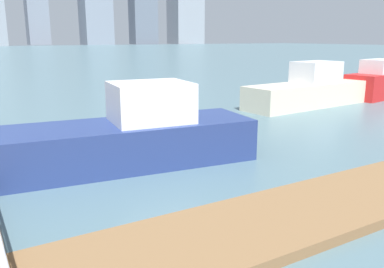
{
  "coord_description": "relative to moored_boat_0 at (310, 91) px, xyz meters",
  "views": [
    {
      "loc": [
        -3.3,
        7.31,
        3.1
      ],
      "look_at": [
        1.41,
        15.29,
        0.86
      ],
      "focal_mm": 37.53,
      "sensor_mm": 36.0,
      "label": 1
    }
  ],
  "objects": [
    {
      "name": "ground_plane",
      "position": [
        -10.71,
        -0.36,
        -0.71
      ],
      "size": [
        300.0,
        300.0,
        0.0
      ],
      "primitive_type": "plane",
      "color": "slate"
    },
    {
      "name": "skyline_tower_6",
      "position": [
        82.61,
        156.82,
        19.06
      ],
      "size": [
        14.38,
        14.71,
        39.53
      ],
      "primitive_type": "cube",
      "rotation": [
        0.0,
        0.0,
        -0.08
      ],
      "color": "#8C939E",
      "rests_on": "ground_plane"
    },
    {
      "name": "floating_dock",
      "position": [
        -8.22,
        -8.43,
        -0.62
      ],
      "size": [
        11.98,
        2.0,
        0.18
      ],
      "primitive_type": "cube",
      "color": "olive",
      "rests_on": "ground_plane"
    },
    {
      "name": "dock_piling_0",
      "position": [
        -9.75,
        -3.32,
        0.2
      ],
      "size": [
        0.35,
        0.35,
        1.81
      ],
      "primitive_type": "cylinder",
      "color": "#473826",
      "rests_on": "ground_plane"
    },
    {
      "name": "moored_boat_0",
      "position": [
        0.0,
        0.0,
        0.0
      ],
      "size": [
        6.96,
        2.33,
        2.02
      ],
      "color": "beige",
      "rests_on": "ground_plane"
    },
    {
      "name": "moored_boat_3",
      "position": [
        -10.32,
        -4.01,
        0.0
      ],
      "size": [
        6.26,
        2.68,
        2.02
      ],
      "color": "navy",
      "rests_on": "ground_plane"
    }
  ]
}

